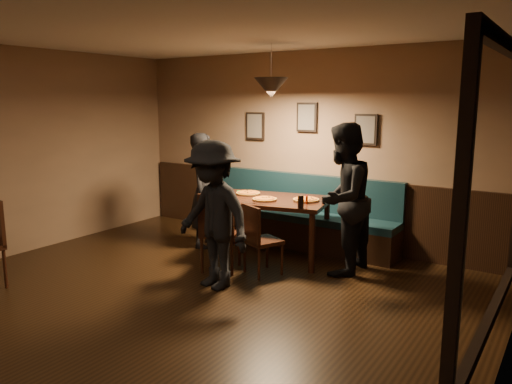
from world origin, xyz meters
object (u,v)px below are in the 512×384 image
Objects in this scene: dining_table at (270,228)px; diner_left at (205,190)px; booth_bench at (297,212)px; chair_near_right at (263,239)px; chair_near_left at (221,231)px; tabasco_bottle at (307,199)px; soda_glass at (301,202)px; diner_front at (213,215)px; diner_right at (343,199)px.

diner_left reaches higher than dining_table.
booth_bench reaches higher than chair_near_right.
booth_bench reaches higher than chair_near_left.
soda_glass is at bearing -77.73° from tabasco_bottle.
chair_near_right is at bearing -78.41° from dining_table.
diner_left is (-0.83, 0.71, 0.32)m from chair_near_left.
diner_left reaches higher than chair_near_left.
chair_near_right is at bearing -4.94° from chair_near_left.
diner_front reaches higher than dining_table.
tabasco_bottle reaches higher than chair_near_right.
soda_glass is at bearing -54.13° from diner_right.
diner_left is 1.65m from tabasco_bottle.
dining_table is 1.34m from diner_front.
chair_near_left is at bearing 131.84° from diner_front.
soda_glass is (1.71, -0.26, 0.07)m from diner_left.
soda_glass is 1.28× the size of tabasco_bottle.
diner_right is 0.51m from soda_glass.
soda_glass is (0.35, 0.29, 0.45)m from chair_near_right.
diner_left is 0.89× the size of diner_right.
chair_near_right is at bearing 82.70° from diner_front.
soda_glass is at bearing 5.23° from chair_near_left.
tabasco_bottle is at bearing -106.45° from diner_left.
diner_right reaches higher than diner_left.
booth_bench is 1.01m from tabasco_bottle.
dining_table is 0.92× the size of diner_left.
soda_glass is (0.88, 0.45, 0.39)m from chair_near_left.
soda_glass is (0.58, 0.95, 0.06)m from diner_front.
diner_front is (-0.23, -0.67, 0.40)m from chair_near_right.
diner_front is at bearing -89.22° from booth_bench.
chair_near_right is 6.98× the size of tabasco_bottle.
chair_near_left is 0.67m from diner_front.
chair_near_left is 1.14m from diner_left.
chair_near_left is at bearing -121.02° from dining_table.
tabasco_bottle is (1.65, 0.00, 0.05)m from diner_left.
chair_near_left is at bearing -152.95° from soda_glass.
diner_right is at bearing -35.32° from booth_bench.
diner_front is at bearing -81.98° from chair_near_left.
booth_bench is at bearing 126.06° from chair_near_right.
diner_right is (1.02, -0.73, 0.42)m from booth_bench.
diner_front is (1.12, -1.22, 0.01)m from diner_left.
diner_left is (-1.10, -0.75, 0.32)m from booth_bench.
diner_right reaches higher than diner_front.
diner_left is at bearing -179.96° from tabasco_bottle.
diner_right is 0.47m from tabasco_bottle.
dining_table is 1.74× the size of chair_near_right.
booth_bench is 0.71m from dining_table.
tabasco_bottle is (0.82, 0.71, 0.37)m from chair_near_left.
soda_glass is at bearing -39.52° from dining_table.
booth_bench is 1.25m from soda_glass.
chair_near_right is 0.53× the size of diner_left.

